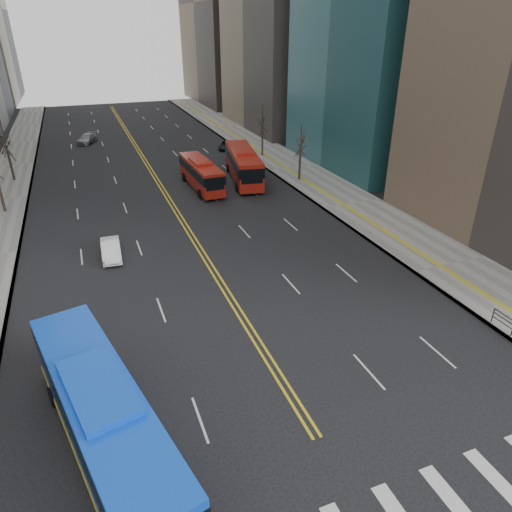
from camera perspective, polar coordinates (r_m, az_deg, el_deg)
sidewalk_right at (r=60.81m, az=4.62°, el=10.97°), size 7.00×130.00×0.15m
sidewalk_left at (r=55.94m, az=-28.97°, el=6.21°), size 5.00×130.00×0.15m
centerline at (r=65.37m, az=-13.64°, el=11.39°), size 0.55×100.00×0.01m
street_trees at (r=43.89m, az=-19.58°, el=9.72°), size 35.20×47.20×7.60m
blue_bus at (r=21.29m, az=-18.45°, el=-18.59°), size 5.84×13.72×3.87m
red_bus_near at (r=52.75m, az=-6.90°, el=10.36°), size 2.87×10.38×3.29m
red_bus_far at (r=55.07m, az=-1.61°, el=11.54°), size 4.90×12.32×3.79m
car_white at (r=38.26m, az=-17.67°, el=0.77°), size 1.62×4.21×1.37m
car_dark_mid at (r=56.00m, az=-5.02°, el=10.15°), size 1.54×3.76×1.28m
car_silver at (r=78.70m, az=-20.37°, el=13.59°), size 3.72×5.14×1.38m
car_dark_far at (r=70.55m, az=-3.75°, el=13.68°), size 3.54×4.69×1.18m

